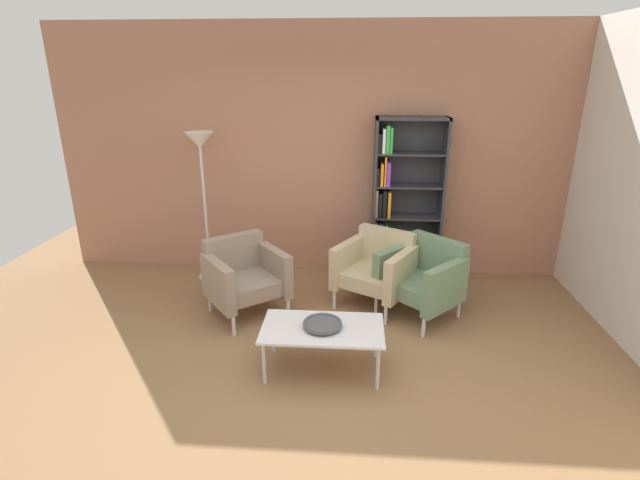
{
  "coord_description": "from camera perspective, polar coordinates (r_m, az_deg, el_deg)",
  "views": [
    {
      "loc": [
        0.34,
        -3.17,
        2.4
      ],
      "look_at": [
        0.04,
        0.84,
        0.95
      ],
      "focal_mm": 26.87,
      "sensor_mm": 36.0,
      "label": 1
    }
  ],
  "objects": [
    {
      "name": "armchair_by_bookshelf",
      "position": [
        5.09,
        6.75,
        -3.26
      ],
      "size": [
        0.93,
        0.91,
        0.78
      ],
      "rotation": [
        0.0,
        0.0,
        -0.52
      ],
      "color": "#C6B289",
      "rests_on": "ground_plane"
    },
    {
      "name": "brick_back_panel",
      "position": [
        5.72,
        0.79,
        10.25
      ],
      "size": [
        6.4,
        0.12,
        2.9
      ],
      "primitive_type": "cube",
      "color": "#A87056",
      "rests_on": "ground_plane"
    },
    {
      "name": "coffee_table_low",
      "position": [
        3.99,
        0.3,
        -10.75
      ],
      "size": [
        1.0,
        0.56,
        0.4
      ],
      "color": "silver",
      "rests_on": "ground_plane"
    },
    {
      "name": "floor_lamp_torchiere",
      "position": [
        5.58,
        -13.98,
        9.42
      ],
      "size": [
        0.32,
        0.32,
        1.74
      ],
      "color": "silver",
      "rests_on": "ground_plane"
    },
    {
      "name": "ground_plane",
      "position": [
        3.99,
        -1.58,
        -17.15
      ],
      "size": [
        8.32,
        8.32,
        0.0
      ],
      "primitive_type": "plane",
      "color": "olive"
    },
    {
      "name": "armchair_corner_red",
      "position": [
        4.93,
        -9.03,
        -4.17
      ],
      "size": [
        0.95,
        0.94,
        0.78
      ],
      "rotation": [
        0.0,
        0.0,
        0.68
      ],
      "color": "gray",
      "rests_on": "ground_plane"
    },
    {
      "name": "bookshelf_tall",
      "position": [
        5.64,
        9.47,
        4.4
      ],
      "size": [
        0.8,
        0.3,
        1.9
      ],
      "color": "#333338",
      "rests_on": "ground_plane"
    },
    {
      "name": "decorative_bowl",
      "position": [
        3.96,
        0.31,
        -9.92
      ],
      "size": [
        0.32,
        0.32,
        0.05
      ],
      "color": "#4C4C51",
      "rests_on": "coffee_table_low"
    },
    {
      "name": "armchair_near_window",
      "position": [
        4.95,
        12.19,
        -4.31
      ],
      "size": [
        0.95,
        0.95,
        0.78
      ],
      "rotation": [
        0.0,
        0.0,
        -0.77
      ],
      "color": "slate",
      "rests_on": "ground_plane"
    }
  ]
}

